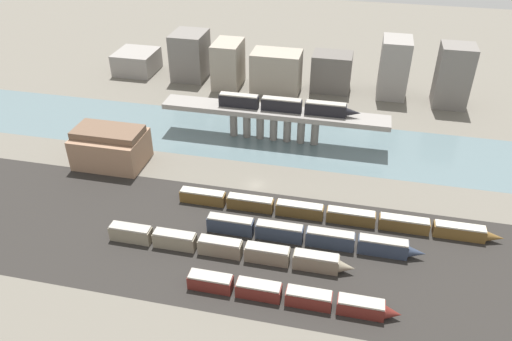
{
  "coord_description": "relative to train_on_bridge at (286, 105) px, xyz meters",
  "views": [
    {
      "loc": [
        24.51,
        -108.23,
        76.85
      ],
      "look_at": [
        0.0,
        0.85,
        4.07
      ],
      "focal_mm": 35.0,
      "sensor_mm": 36.0,
      "label": 1
    }
  ],
  "objects": [
    {
      "name": "warehouse_building",
      "position": [
        -46.25,
        -23.52,
        -6.92
      ],
      "size": [
        19.32,
        13.65,
        10.95
      ],
      "color": "#937056",
      "rests_on": "ground"
    },
    {
      "name": "city_block_low",
      "position": [
        51.77,
        38.11,
        -1.36
      ],
      "size": [
        11.34,
        10.6,
        21.53
      ],
      "primitive_type": "cube",
      "color": "slate",
      "rests_on": "ground"
    },
    {
      "name": "ground_plane",
      "position": [
        -3.53,
        -25.7,
        -12.12
      ],
      "size": [
        400.0,
        400.0,
        0.0
      ],
      "primitive_type": "plane",
      "color": "#666056"
    },
    {
      "name": "train_yard_far",
      "position": [
        13.78,
        -45.92,
        -10.13
      ],
      "size": [
        50.0,
        2.78,
        4.06
      ],
      "color": "#2D384C",
      "rests_on": "ground"
    },
    {
      "name": "city_block_far_right",
      "position": [
        10.0,
        42.17,
        -5.19
      ],
      "size": [
        14.29,
        10.9,
        13.86
      ],
      "primitive_type": "cube",
      "color": "#605B56",
      "rests_on": "ground"
    },
    {
      "name": "railbed_yard",
      "position": [
        -3.53,
        -49.7,
        -12.12
      ],
      "size": [
        280.0,
        42.0,
        0.01
      ],
      "primitive_type": "cube",
      "color": "#282623",
      "rests_on": "ground"
    },
    {
      "name": "bridge",
      "position": [
        -3.53,
        0.0,
        -4.17
      ],
      "size": [
        69.2,
        7.87,
        10.18
      ],
      "color": "gray",
      "rests_on": "ground"
    },
    {
      "name": "river_water",
      "position": [
        -3.53,
        0.0,
        -12.12
      ],
      "size": [
        320.0,
        29.81,
        0.01
      ],
      "primitive_type": "cube",
      "color": "slate",
      "rests_on": "ground"
    },
    {
      "name": "city_block_far_left",
      "position": [
        -67.98,
        42.89,
        -7.92
      ],
      "size": [
        15.46,
        15.8,
        8.41
      ],
      "primitive_type": "cube",
      "color": "gray",
      "rests_on": "ground"
    },
    {
      "name": "city_block_left",
      "position": [
        -44.8,
        42.26,
        -3.22
      ],
      "size": [
        12.46,
        14.43,
        17.8
      ],
      "primitive_type": "cube",
      "color": "slate",
      "rests_on": "ground"
    },
    {
      "name": "train_yard_outer",
      "position": [
        17.74,
        -36.27,
        -10.43
      ],
      "size": [
        78.25,
        2.75,
        3.46
      ],
      "color": "brown",
      "rests_on": "ground"
    },
    {
      "name": "city_block_right",
      "position": [
        -9.8,
        37.05,
        -4.73
      ],
      "size": [
        17.81,
        11.53,
        14.79
      ],
      "primitive_type": "cube",
      "color": "gray",
      "rests_on": "ground"
    },
    {
      "name": "city_block_tall",
      "position": [
        32.0,
        42.22,
        -1.62
      ],
      "size": [
        10.05,
        12.99,
        21.02
      ],
      "primitive_type": "cube",
      "color": "gray",
      "rests_on": "ground"
    },
    {
      "name": "train_on_bridge",
      "position": [
        0.0,
        0.0,
        0.0
      ],
      "size": [
        42.69,
        2.68,
        3.96
      ],
      "color": "black",
      "rests_on": "bridge"
    },
    {
      "name": "train_yard_near",
      "position": [
        12.21,
        -64.32,
        -10.46
      ],
      "size": [
        42.91,
        3.13,
        3.41
      ],
      "color": "#5B1E19",
      "rests_on": "ground"
    },
    {
      "name": "city_block_center",
      "position": [
        -28.32,
        37.68,
        -3.67
      ],
      "size": [
        9.87,
        14.29,
        16.91
      ],
      "primitive_type": "cube",
      "color": "gray",
      "rests_on": "ground"
    },
    {
      "name": "train_yard_mid",
      "position": [
        -4.03,
        -53.87,
        -10.21
      ],
      "size": [
        56.11,
        2.97,
        3.9
      ],
      "color": "gray",
      "rests_on": "ground"
    }
  ]
}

